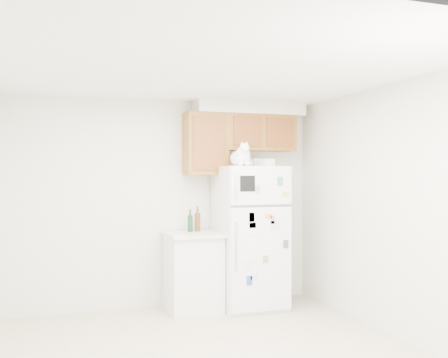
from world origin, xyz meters
name	(u,v)px	position (x,y,z in m)	size (l,w,h in m)	color
room_shell	(216,167)	(0.12, 0.24, 1.67)	(3.84, 4.04, 2.52)	silver
refrigerator	(250,237)	(0.99, 1.61, 0.85)	(0.76, 0.78, 1.70)	white
base_counter	(193,271)	(0.30, 1.68, 0.46)	(0.64, 0.64, 0.92)	white
cat	(241,157)	(0.83, 1.46, 1.81)	(0.28, 0.41, 0.29)	white
storage_box_back	(257,163)	(1.15, 1.77, 1.75)	(0.18, 0.13, 0.10)	white
storage_box_front	(267,163)	(1.18, 1.52, 1.74)	(0.15, 0.11, 0.09)	white
bottle_green	(190,221)	(0.29, 1.78, 1.05)	(0.06, 0.06, 0.27)	#19381E
bottle_amber	(197,219)	(0.39, 1.80, 1.07)	(0.07, 0.07, 0.30)	#593814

